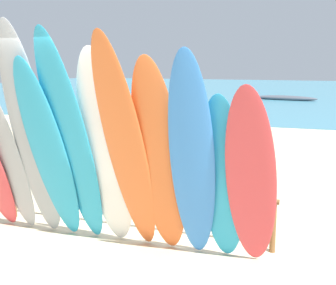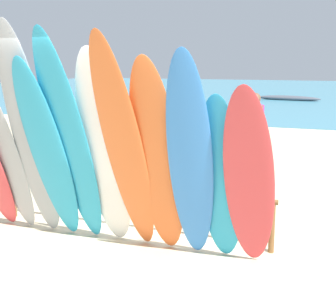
{
  "view_description": "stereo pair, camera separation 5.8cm",
  "coord_description": "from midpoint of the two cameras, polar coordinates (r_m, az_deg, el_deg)",
  "views": [
    {
      "loc": [
        2.37,
        -5.17,
        2.25
      ],
      "look_at": [
        0.0,
        1.51,
        0.96
      ],
      "focal_mm": 47.87,
      "sensor_mm": 36.0,
      "label": 1
    },
    {
      "loc": [
        2.42,
        -5.15,
        2.25
      ],
      "look_at": [
        0.0,
        1.51,
        0.96
      ],
      "focal_mm": 47.87,
      "sensor_mm": 36.0,
      "label": 2
    }
  ],
  "objects": [
    {
      "name": "surfboard_grey_2",
      "position": [
        5.65,
        -17.25,
        0.81
      ],
      "size": [
        0.59,
        1.02,
        2.73
      ],
      "primitive_type": "ellipsoid",
      "rotation": [
        0.32,
        0.0,
        0.1
      ],
      "color": "#999EA3",
      "rests_on": "ground"
    },
    {
      "name": "beachgoer_by_water",
      "position": [
        10.13,
        -7.76,
        2.53
      ],
      "size": [
        0.41,
        0.5,
        1.56
      ],
      "rotation": [
        0.0,
        0.0,
        2.2
      ],
      "color": "brown",
      "rests_on": "ground"
    },
    {
      "name": "ground",
      "position": [
        19.44,
        12.31,
        3.41
      ],
      "size": [
        60.0,
        60.0,
        0.0
      ],
      "primitive_type": "plane",
      "color": "beige"
    },
    {
      "name": "surfboard_teal_3",
      "position": [
        5.56,
        -15.2,
        -1.35
      ],
      "size": [
        0.59,
        0.98,
        2.33
      ],
      "primitive_type": "ellipsoid",
      "rotation": [
        0.36,
        0.0,
        -0.07
      ],
      "color": "#289EC6",
      "rests_on": "ground"
    },
    {
      "name": "beachgoer_midbeach",
      "position": [
        9.66,
        1.23,
        2.67
      ],
      "size": [
        0.64,
        0.27,
        1.68
      ],
      "rotation": [
        0.0,
        0.0,
        3.24
      ],
      "color": "brown",
      "rests_on": "ground"
    },
    {
      "name": "surfboard_teal_9",
      "position": [
        4.88,
        6.66,
        -4.93
      ],
      "size": [
        0.49,
        0.7,
        1.95
      ],
      "primitive_type": "ellipsoid",
      "rotation": [
        0.32,
        0.0,
        -0.0
      ],
      "color": "#289EC6",
      "rests_on": "ground"
    },
    {
      "name": "ocean_water",
      "position": [
        35.81,
        15.71,
        6.32
      ],
      "size": [
        60.0,
        40.0,
        0.02
      ],
      "primitive_type": "cube",
      "color": "teal",
      "rests_on": "ground"
    },
    {
      "name": "distant_boat",
      "position": [
        27.25,
        14.68,
        5.5
      ],
      "size": [
        3.74,
        1.25,
        0.29
      ],
      "color": "#4C515B",
      "rests_on": "ground"
    },
    {
      "name": "surfboard_red_10",
      "position": [
        4.72,
        10.18,
        -4.87
      ],
      "size": [
        0.56,
        0.9,
        2.06
      ],
      "primitive_type": "ellipsoid",
      "rotation": [
        0.38,
        0.0,
        -0.03
      ],
      "color": "#D13D42",
      "rests_on": "ground"
    },
    {
      "name": "surfboard_orange_6",
      "position": [
        4.96,
        -5.67,
        -0.94
      ],
      "size": [
        0.56,
        1.15,
        2.58
      ],
      "primitive_type": "ellipsoid",
      "rotation": [
        0.39,
        0.0,
        -0.08
      ],
      "color": "orange",
      "rests_on": "ground"
    },
    {
      "name": "surfboard_grey_1",
      "position": [
        6.0,
        -20.41,
        -0.93
      ],
      "size": [
        0.55,
        0.93,
        2.3
      ],
      "primitive_type": "ellipsoid",
      "rotation": [
        0.35,
        0.0,
        -0.08
      ],
      "color": "#999EA3",
      "rests_on": "ground"
    },
    {
      "name": "surfboard_orange_7",
      "position": [
        4.92,
        -1.41,
        -2.42
      ],
      "size": [
        0.55,
        0.92,
        2.34
      ],
      "primitive_type": "ellipsoid",
      "rotation": [
        0.35,
        0.0,
        0.0
      ],
      "color": "orange",
      "rests_on": "ground"
    },
    {
      "name": "beach_chair_red",
      "position": [
        9.16,
        -16.59,
        -1.66
      ],
      "size": [
        0.73,
        0.87,
        0.79
      ],
      "rotation": [
        0.0,
        0.0,
        -0.36
      ],
      "color": "#B7B7BC",
      "rests_on": "ground"
    },
    {
      "name": "surfboard_teal_4",
      "position": [
        5.33,
        -12.5,
        -0.03
      ],
      "size": [
        0.59,
        1.05,
        2.64
      ],
      "primitive_type": "ellipsoid",
      "rotation": [
        0.35,
        0.0,
        -0.09
      ],
      "color": "#289EC6",
      "rests_on": "ground"
    },
    {
      "name": "surfboard_white_5",
      "position": [
        5.25,
        -8.19,
        -1.22
      ],
      "size": [
        0.62,
        0.86,
        2.43
      ],
      "primitive_type": "ellipsoid",
      "rotation": [
        0.31,
        0.0,
        0.05
      ],
      "color": "white",
      "rests_on": "ground"
    },
    {
      "name": "surfboard_blue_8",
      "position": [
        4.72,
        2.78,
        -2.6
      ],
      "size": [
        0.58,
        1.09,
        2.4
      ],
      "primitive_type": "ellipsoid",
      "rotation": [
        0.39,
        0.0,
        0.1
      ],
      "color": "#337AD1",
      "rests_on": "ground"
    },
    {
      "name": "surfboard_rack",
      "position": [
        5.94,
        -5.18,
        -6.52
      ],
      "size": [
        3.84,
        0.07,
        0.66
      ],
      "color": "brown",
      "rests_on": "ground"
    },
    {
      "name": "beachgoer_strolling",
      "position": [
        9.11,
        10.62,
        1.88
      ],
      "size": [
        0.43,
        0.54,
        1.64
      ],
      "rotation": [
        0.0,
        0.0,
        2.15
      ],
      "color": "brown",
      "rests_on": "ground"
    }
  ]
}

